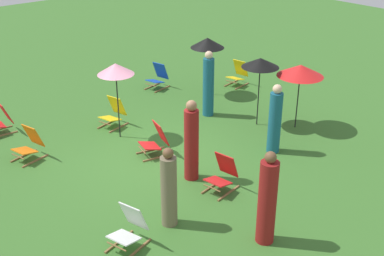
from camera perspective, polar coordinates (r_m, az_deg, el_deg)
ground_plane at (r=11.98m, az=-4.37°, el=-3.77°), size 40.00×40.00×0.00m
deckchair_1 at (r=9.16m, az=-7.22°, el=-11.36°), size 0.66×0.86×0.83m
deckchair_2 at (r=10.68m, az=3.49°, el=-5.35°), size 0.60×0.83×0.83m
deckchair_3 at (r=12.10m, az=-4.20°, el=-1.47°), size 0.64×0.85×0.83m
deckchair_4 at (r=14.12m, az=-21.09°, el=0.89°), size 0.52×0.79×0.83m
deckchair_5 at (r=13.74m, az=-8.97°, el=1.68°), size 0.65×0.85×0.83m
deckchair_6 at (r=12.51m, az=-18.15°, el=-1.81°), size 0.65×0.85×0.83m
deckchair_7 at (r=16.64m, az=5.28°, el=6.16°), size 0.59×0.83×0.83m
deckchair_8 at (r=16.34m, az=-3.93°, el=5.84°), size 0.63×0.84×0.83m
umbrella_0 at (r=15.36m, az=1.78°, el=9.73°), size 1.04×1.04×1.84m
umbrella_1 at (r=13.33m, az=12.33°, el=6.46°), size 1.23×1.23×1.78m
umbrella_2 at (r=13.26m, az=7.85°, el=7.41°), size 1.00×1.00×1.91m
umbrella_3 at (r=12.52m, az=-8.76°, el=6.69°), size 0.92×0.92×2.02m
person_0 at (r=14.06m, az=1.89°, el=4.91°), size 0.44×0.44×1.90m
person_1 at (r=12.18m, az=9.49°, el=0.85°), size 0.36×0.36×1.76m
person_2 at (r=10.83m, az=-0.07°, el=-1.66°), size 0.40×0.40×1.88m
person_3 at (r=9.02m, az=8.62°, el=-8.24°), size 0.39×0.39×1.85m
person_4 at (r=9.42m, az=-2.67°, el=-7.05°), size 0.41×0.41×1.65m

